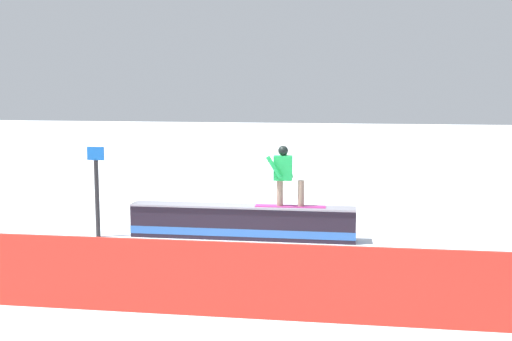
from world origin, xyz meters
TOP-DOWN VIEW (x-y plane):
  - ground_plane at (0.00, 0.00)m, footprint 120.00×120.00m
  - grind_box at (0.00, 0.00)m, footprint 5.06×0.89m
  - snowboarder at (-0.96, -0.07)m, footprint 1.57×0.48m
  - safety_fence at (0.00, 4.72)m, footprint 11.84×0.94m
  - trail_marker at (3.22, 0.55)m, footprint 0.40×0.10m

SIDE VIEW (x-z plane):
  - ground_plane at x=0.00m, z-range 0.00..0.00m
  - grind_box at x=0.00m, z-range -0.04..0.72m
  - safety_fence at x=0.00m, z-range 0.00..1.11m
  - trail_marker at x=3.22m, z-range 0.07..2.12m
  - snowboarder at x=-0.96m, z-range 0.80..2.15m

